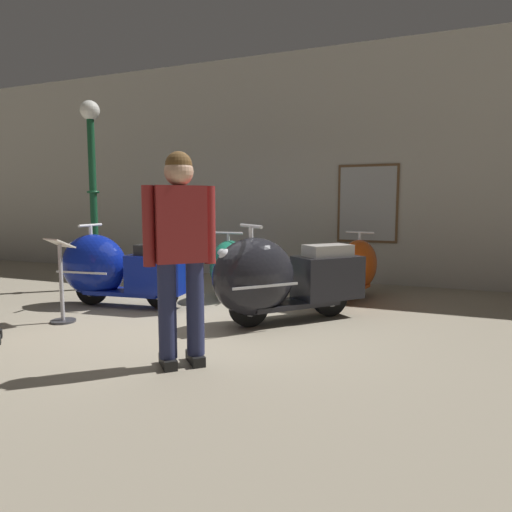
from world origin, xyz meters
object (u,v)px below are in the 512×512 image
Objects in this scene: visitor_0 at (180,244)px; info_stanchion at (62,288)px; scooter_3 at (352,269)px; scooter_0 at (113,269)px; lamppost at (93,185)px; scooter_2 at (278,278)px; scooter_1 at (235,266)px.

info_stanchion is at bearing 26.18° from visitor_0.
scooter_3 is 3.79m from info_stanchion.
info_stanchion is at bearing 83.68° from scooter_0.
scooter_0 is 0.63× the size of lamppost.
visitor_0 reaches higher than info_stanchion.
visitor_0 is (-0.28, -1.61, 0.51)m from scooter_2.
visitor_0 is at bearing 10.69° from scooter_1.
visitor_0 is at bearing 176.50° from scooter_3.
visitor_0 is (-0.83, -3.22, 0.59)m from scooter_3.
scooter_0 is at bearing 7.06° from visitor_0.
scooter_0 is 2.64m from visitor_0.
scooter_0 is 3.27m from scooter_3.
visitor_0 is 2.23m from info_stanchion.
lamppost is (-3.92, -0.72, 1.21)m from scooter_3.
scooter_0 is at bearing -48.74° from scooter_1.
scooter_2 reaches higher than scooter_1.
scooter_3 is 1.66× the size of info_stanchion.
visitor_0 reaches higher than scooter_0.
lamppost reaches higher than scooter_3.
lamppost reaches higher than scooter_1.
lamppost is 3.01× the size of info_stanchion.
lamppost is (-1.06, 0.89, 1.15)m from scooter_0.
visitor_0 is at bearing -19.61° from info_stanchion.
scooter_0 is at bearing -48.65° from scooter_2.
scooter_1 is 1.69m from scooter_3.
info_stanchion reaches higher than scooter_1.
scooter_1 is 3.05m from visitor_0.
info_stanchion reaches higher than scooter_3.
visitor_0 is 1.82× the size of info_stanchion.
visitor_0 reaches higher than scooter_1.
info_stanchion is (0.01, -0.90, -0.10)m from scooter_0.
lamppost is at bearing 120.87° from info_stanchion.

